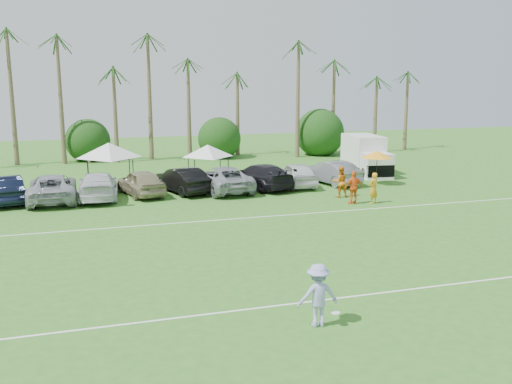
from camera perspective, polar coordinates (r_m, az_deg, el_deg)
name	(u,v)px	position (r m, az deg, el deg)	size (l,w,h in m)	color
ground	(322,328)	(17.86, 6.58, -13.33)	(120.00, 120.00, 0.00)	#336E21
field_lines	(247,252)	(24.90, -0.87, -6.05)	(80.00, 12.10, 0.01)	white
palm_tree_2	(8,57)	(53.12, -23.51, 12.28)	(2.40, 2.40, 10.90)	brown
palm_tree_3	(58,47)	(52.91, -19.17, 13.51)	(2.40, 2.40, 11.90)	brown
palm_tree_4	(108,78)	(52.89, -14.58, 10.96)	(2.40, 2.40, 8.90)	brown
palm_tree_5	(153,68)	(53.25, -10.23, 12.08)	(2.40, 2.40, 9.90)	brown
palm_tree_6	(197,59)	(53.92, -5.93, 13.10)	(2.40, 2.40, 10.90)	brown
palm_tree_7	(239,50)	(54.89, -1.73, 14.01)	(2.40, 2.40, 11.90)	brown
palm_tree_8	(289,78)	(56.37, 3.29, 11.29)	(2.40, 2.40, 8.90)	brown
palm_tree_9	(336,69)	(58.31, 8.01, 12.06)	(2.40, 2.40, 9.90)	brown
palm_tree_10	(381,61)	(60.61, 12.43, 12.69)	(2.40, 2.40, 10.90)	brown
palm_tree_11	(416,53)	(62.70, 15.73, 13.26)	(2.40, 2.40, 11.90)	brown
bush_tree_1	(88,142)	(54.12, -16.45, 4.83)	(4.00, 4.00, 4.00)	brown
bush_tree_2	(217,138)	(55.58, -3.95, 5.42)	(4.00, 4.00, 4.00)	brown
bush_tree_3	(312,135)	(58.67, 5.64, 5.70)	(4.00, 4.00, 4.00)	brown
sideline_player_a	(373,188)	(35.10, 11.66, 0.39)	(0.69, 0.45, 1.88)	orange
sideline_player_b	(340,182)	(36.60, 8.43, 1.03)	(0.97, 0.75, 1.99)	orange
sideline_player_c	(354,187)	(34.73, 9.74, 0.45)	(1.17, 0.49, 2.00)	orange
box_truck	(366,154)	(45.82, 10.99, 3.76)	(2.80, 6.04, 3.01)	white
canopy_tent_left	(108,143)	(40.53, -14.54, 4.79)	(4.48, 4.48, 3.63)	black
canopy_tent_right	(208,145)	(42.11, -4.86, 4.73)	(3.84, 3.84, 3.11)	black
market_umbrella	(377,154)	(41.17, 12.03, 3.70)	(2.18, 2.18, 2.43)	black
frisbee_player	(318,295)	(17.61, 6.22, -10.22)	(1.31, 0.80, 1.97)	#9CA0DE
parked_car_1	(6,189)	(37.78, -23.76, 0.27)	(1.78, 5.10, 1.68)	black
parked_car_2	(52,188)	(37.15, -19.70, 0.39)	(2.79, 6.04, 1.68)	#A1A3AC
parked_car_3	(98,186)	(37.08, -15.54, 0.62)	(2.35, 5.79, 1.68)	silver
parked_car_4	(141,182)	(37.57, -11.44, 0.95)	(1.98, 4.93, 1.68)	#9A916D
parked_car_5	(182,180)	(38.03, -7.41, 1.20)	(1.78, 5.10, 1.68)	black
parked_car_6	(223,179)	(38.20, -3.31, 1.32)	(2.79, 6.04, 1.68)	#959AA1
parked_car_7	(260,176)	(39.24, 0.40, 1.60)	(2.35, 5.79, 1.68)	black
parked_car_8	(297,174)	(40.11, 4.09, 1.78)	(1.98, 4.93, 1.68)	silver
parked_car_9	(331,172)	(41.26, 7.53, 1.98)	(1.78, 5.10, 1.68)	gray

